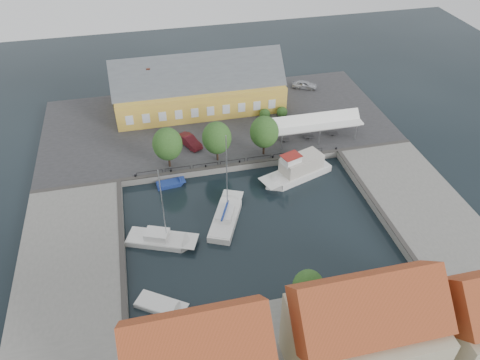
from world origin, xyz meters
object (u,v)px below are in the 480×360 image
Objects in this scene: car_red at (189,141)px; trawler at (298,171)px; car_silver at (305,85)px; west_boat_c at (160,240)px; launch_sw at (161,306)px; warehouse at (195,89)px; launch_nw at (171,184)px; center_sailboat at (226,218)px; tent_canopy at (316,123)px.

trawler is at bearing -62.33° from car_red.
car_silver is 44.20m from west_boat_c.
launch_sw is (-30.64, -42.22, -1.68)m from car_silver.
car_silver is 0.78× the size of launch_sw.
launch_sw is (-10.06, -39.79, -4.34)m from warehouse.
launch_sw is at bearing -104.19° from warehouse.
launch_sw is 1.38× the size of launch_nw.
trawler is 28.10m from launch_sw.
trawler reaches higher than launch_nw.
west_boat_c is 2.01× the size of launch_sw.
car_silver is 37.30m from center_sailboat.
car_silver is (3.98, 16.28, -1.91)m from tent_canopy.
warehouse is 6.82× the size of launch_nw.
center_sailboat is (-0.60, -28.25, -4.06)m from warehouse.
west_boat_c is (-25.76, -16.39, -3.42)m from tent_canopy.
car_red is at bearing 173.33° from tent_canopy.
center_sailboat is at bearing -150.51° from trawler.
tent_canopy is 1.09× the size of center_sailboat.
warehouse is 2.04× the size of tent_canopy.
west_boat_c reaches higher than warehouse.
car_red reaches higher than launch_sw.
launch_sw is (-21.34, -18.26, -0.93)m from trawler.
launch_sw is at bearing -95.41° from west_boat_c.
center_sailboat reaches higher than launch_nw.
warehouse is 20.88m from car_silver.
trawler reaches higher than car_silver.
launch_nw is at bearing -166.66° from tent_canopy.
trawler is (11.88, 6.72, 0.65)m from center_sailboat.
tent_canopy reaches higher than car_red.
west_boat_c is (-8.56, -1.99, -0.10)m from center_sailboat.
trawler is 2.68× the size of launch_nw.
tent_canopy is at bearing 44.21° from launch_sw.
warehouse is 2.54× the size of trawler.
west_boat_c is at bearing 84.59° from launch_sw.
trawler reaches higher than tent_canopy.
tent_canopy is 9.71m from trawler.
west_boat_c is at bearing 161.27° from car_silver.
west_boat_c is 2.78× the size of launch_nw.
tent_canopy is at bearing 13.34° from launch_nw.
trawler reaches higher than launch_sw.
west_boat_c reaches higher than trawler.
warehouse is 6.32× the size of car_silver.
car_silver is 1.08× the size of launch_nw.
tent_canopy is at bearing 32.46° from west_boat_c.
tent_canopy is 30.72m from west_boat_c.
warehouse is at bearing 120.30° from car_silver.
center_sailboat is 1.15× the size of trawler.
launch_sw is (-0.90, -9.55, -0.17)m from west_boat_c.
center_sailboat is at bearing -140.07° from tent_canopy.
warehouse reaches higher than launch_sw.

